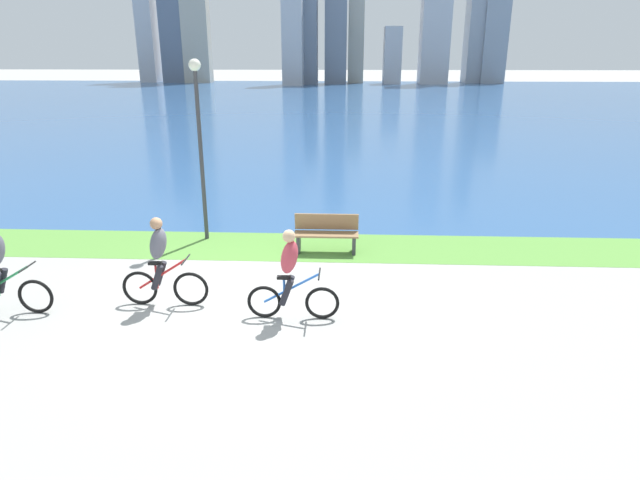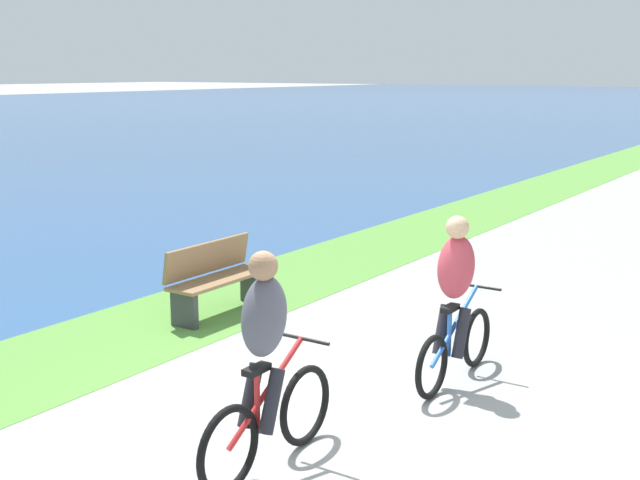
{
  "view_description": "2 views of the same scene",
  "coord_description": "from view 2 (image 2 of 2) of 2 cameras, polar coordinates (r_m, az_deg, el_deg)",
  "views": [
    {
      "loc": [
        2.22,
        -9.44,
        4.45
      ],
      "look_at": [
        1.73,
        0.83,
        0.89
      ],
      "focal_mm": 30.34,
      "sensor_mm": 36.0,
      "label": 1
    },
    {
      "loc": [
        -5.73,
        -4.0,
        2.98
      ],
      "look_at": [
        1.3,
        0.69,
        1.24
      ],
      "focal_mm": 46.45,
      "sensor_mm": 36.0,
      "label": 2
    }
  ],
  "objects": [
    {
      "name": "ground_plane",
      "position": [
        7.6,
        -1.1,
        -11.42
      ],
      "size": [
        300.0,
        300.0,
        0.0
      ],
      "primitive_type": "plane",
      "color": "#9E9E99"
    },
    {
      "name": "grass_strip_bayside",
      "position": [
        9.43,
        -15.66,
        -7.19
      ],
      "size": [
        120.0,
        2.02,
        0.01
      ],
      "primitive_type": "cube",
      "color": "#59933D",
      "rests_on": "ground"
    },
    {
      "name": "cyclist_lead",
      "position": [
        8.0,
        9.31,
        -4.11
      ],
      "size": [
        1.63,
        0.52,
        1.64
      ],
      "color": "black",
      "rests_on": "ground"
    },
    {
      "name": "cyclist_trailing",
      "position": [
        6.21,
        -3.76,
        -8.49
      ],
      "size": [
        1.62,
        0.52,
        1.7
      ],
      "color": "black",
      "rests_on": "ground"
    },
    {
      "name": "bench_near_path",
      "position": [
        10.31,
        -7.15,
        -2.64
      ],
      "size": [
        1.5,
        0.47,
        0.9
      ],
      "color": "olive",
      "rests_on": "ground"
    }
  ]
}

